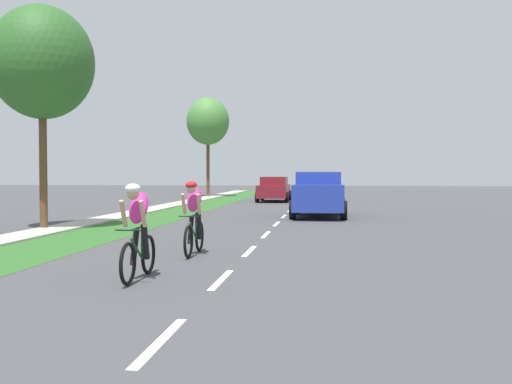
% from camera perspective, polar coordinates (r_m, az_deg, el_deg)
% --- Properties ---
extents(ground_plane, '(120.00, 120.00, 0.00)m').
position_cam_1_polar(ground_plane, '(21.18, 2.31, -2.86)').
color(ground_plane, '#424244').
extents(grass_verge, '(2.27, 70.00, 0.01)m').
position_cam_1_polar(grass_verge, '(22.11, -10.31, -2.68)').
color(grass_verge, '#2D6026').
rests_on(grass_verge, ground_plane).
extents(sidewalk_concrete, '(1.22, 70.00, 0.10)m').
position_cam_1_polar(sidewalk_concrete, '(22.69, -14.53, -2.59)').
color(sidewalk_concrete, '#B2ADA3').
rests_on(sidewalk_concrete, ground_plane).
extents(lane_markings_center, '(0.12, 54.30, 0.01)m').
position_cam_1_polar(lane_markings_center, '(25.16, 3.05, -2.10)').
color(lane_markings_center, white).
rests_on(lane_markings_center, ground_plane).
extents(cyclist_lead, '(0.42, 1.72, 1.58)m').
position_cam_1_polar(cyclist_lead, '(9.66, -11.53, -3.71)').
color(cyclist_lead, black).
rests_on(cyclist_lead, ground_plane).
extents(cyclist_trailing, '(0.42, 1.72, 1.58)m').
position_cam_1_polar(cyclist_trailing, '(12.42, -6.13, -2.45)').
color(cyclist_trailing, black).
rests_on(cyclist_trailing, ground_plane).
extents(suv_blue, '(2.15, 4.70, 1.79)m').
position_cam_1_polar(suv_blue, '(23.31, 6.17, -0.11)').
color(suv_blue, '#23389E').
rests_on(suv_blue, ground_plane).
extents(sedan_maroon, '(1.98, 4.30, 1.52)m').
position_cam_1_polar(sedan_maroon, '(35.73, 1.78, 0.30)').
color(sedan_maroon, maroon).
rests_on(sedan_maroon, ground_plane).
extents(street_tree_near, '(3.18, 3.18, 6.92)m').
position_cam_1_polar(street_tree_near, '(19.52, -20.28, 11.81)').
color(street_tree_near, brown).
rests_on(street_tree_near, ground_plane).
extents(street_tree_far, '(3.16, 3.16, 7.32)m').
position_cam_1_polar(street_tree_far, '(43.31, -4.75, 6.91)').
color(street_tree_far, brown).
rests_on(street_tree_far, ground_plane).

